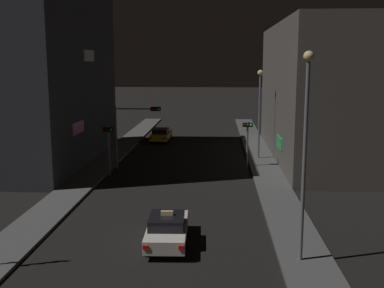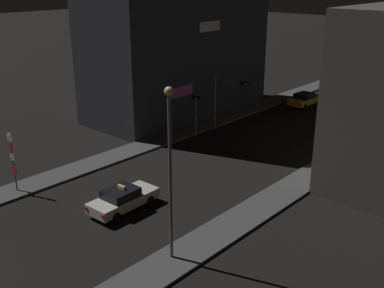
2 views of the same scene
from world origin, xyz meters
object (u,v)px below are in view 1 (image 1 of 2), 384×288
Objects in this scene: taxi at (167,229)px; street_lamp_near_block at (305,136)px; traffic_light_left_kerb at (109,140)px; street_lamp_far_block at (260,100)px; far_car at (161,135)px; traffic_light_right_kerb at (247,135)px; traffic_light_overhead at (133,123)px.

taxi is 7.69m from street_lamp_near_block.
traffic_light_left_kerb is 13.55m from street_lamp_far_block.
taxi is 1.00× the size of far_car.
street_lamp_far_block is (1.20, 3.35, 2.51)m from traffic_light_right_kerb.
street_lamp_far_block is (9.58, -8.97, 4.45)m from far_car.
street_lamp_near_block reaches higher than traffic_light_left_kerb.
traffic_light_overhead is 0.66× the size of street_lamp_far_block.
far_car is 13.25m from traffic_light_overhead.
street_lamp_far_block is (11.60, 6.53, 2.51)m from traffic_light_left_kerb.
traffic_light_left_kerb is at bearing -97.44° from far_car.
traffic_light_left_kerb is (-1.39, -2.58, -0.95)m from traffic_light_overhead.
street_lamp_far_block is (10.21, 3.94, 1.55)m from traffic_light_overhead.
traffic_light_right_kerb is (4.68, 16.24, 1.94)m from taxi.
traffic_light_right_kerb reaches higher than taxi.
traffic_light_right_kerb is at bearing 3.80° from traffic_light_overhead.
street_lamp_far_block reaches higher than traffic_light_right_kerb.
taxi is at bearing -106.09° from traffic_light_right_kerb.
traffic_light_right_kerb is (10.41, 3.18, -0.00)m from traffic_light_left_kerb.
street_lamp_near_block reaches higher than far_car.
street_lamp_near_block is (11.55, -14.85, 2.75)m from traffic_light_left_kerb.
traffic_light_overhead is 0.58× the size of street_lamp_near_block.
street_lamp_near_block is at bearing -86.38° from traffic_light_right_kerb.
traffic_light_overhead is at bearing 61.76° from traffic_light_left_kerb.
street_lamp_near_block is 1.14× the size of street_lamp_far_block.
street_lamp_far_block is at bearing 73.29° from taxi.
far_car is 15.02m from traffic_light_right_kerb.
traffic_light_overhead reaches higher than taxi.
traffic_light_right_kerb is 18.28m from street_lamp_near_block.
street_lamp_near_block reaches higher than traffic_light_right_kerb.
street_lamp_far_block is at bearing -43.13° from far_car.
street_lamp_far_block is at bearing 70.32° from traffic_light_right_kerb.
taxi is at bearing -82.62° from far_car.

